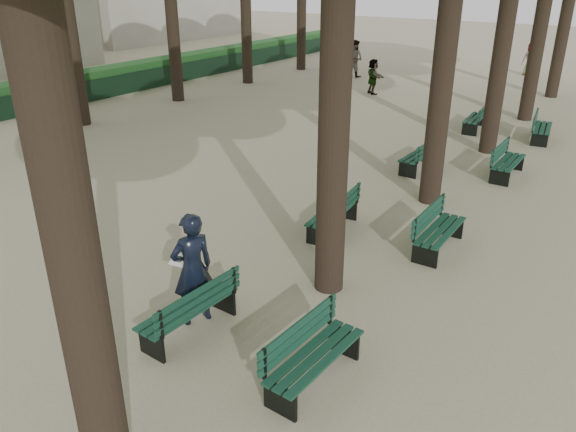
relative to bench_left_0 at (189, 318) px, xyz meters
The scene contains 15 objects.
ground 0.71m from the bench_left_0, 123.93° to the right, with size 120.00×120.00×0.00m, color tan.
bench_left_0 is the anchor object (origin of this frame).
bench_left_1 4.56m from the bench_left_0, 90.00° to the left, with size 0.77×1.85×0.92m.
bench_left_2 9.57m from the bench_left_0, 90.00° to the left, with size 0.63×1.82×0.92m.
bench_left_3 14.77m from the bench_left_0, 90.00° to the left, with size 0.72×1.84×0.92m.
bench_right_0 2.27m from the bench_left_0, ahead, with size 0.66×1.83×0.92m.
bench_right_1 5.49m from the bench_left_0, 65.61° to the left, with size 0.59×1.81×0.92m.
bench_right_2 10.61m from the bench_left_0, 77.66° to the left, with size 0.58×1.80×0.92m.
bench_right_3 14.89m from the bench_left_0, 81.24° to the left, with size 0.81×1.86×0.92m.
man_with_map 0.77m from the bench_left_0, 116.89° to the left, with size 0.77×0.86×1.93m.
pedestrian_e 19.45m from the bench_left_0, 107.66° to the left, with size 1.47×0.32×1.58m, color #262628.
pedestrian_a 23.67m from the bench_left_0, 111.55° to the left, with size 0.93×0.38×1.91m, color #262628.
pedestrian_d 27.77m from the bench_left_0, 92.19° to the left, with size 0.84×0.34×1.71m, color #262628.
fence 18.59m from the bench_left_0, 145.77° to the left, with size 0.08×42.00×0.90m, color black.
hedge 19.17m from the bench_left_0, 146.95° to the left, with size 1.20×42.00×1.20m, color #18471C.
Camera 1 is at (5.86, -4.78, 5.36)m, focal length 35.00 mm.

